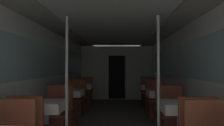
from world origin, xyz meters
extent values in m
cube|color=silver|center=(-1.42, 3.50, 1.04)|extent=(0.05, 9.79, 2.07)
cube|color=#9EC6D1|center=(-1.41, 3.50, 1.41)|extent=(0.03, 9.01, 0.69)
cube|color=silver|center=(1.42, 3.50, 1.04)|extent=(0.05, 9.79, 2.07)
cube|color=#9EC6D1|center=(1.41, 3.50, 1.41)|extent=(0.03, 9.01, 0.69)
cube|color=silver|center=(0.00, 3.50, 2.12)|extent=(2.85, 9.79, 0.04)
cube|color=#999993|center=(-1.17, 3.50, 2.09)|extent=(0.51, 9.40, 0.03)
cube|color=#999993|center=(1.17, 3.50, 2.09)|extent=(0.51, 9.40, 0.03)
cube|color=#A8A8A3|center=(0.00, 7.56, 1.04)|extent=(2.79, 0.08, 2.07)
cube|color=black|center=(0.00, 7.52, 0.87)|extent=(0.64, 0.01, 1.66)
cube|color=brown|center=(-1.05, 1.46, 0.69)|extent=(0.45, 0.04, 0.47)
cylinder|color=#B7B7BC|center=(-1.05, 2.43, 0.37)|extent=(0.12, 0.12, 0.70)
cube|color=#93704C|center=(-1.05, 2.43, 0.73)|extent=(0.55, 0.55, 0.02)
cube|color=white|center=(-1.05, 2.43, 0.67)|extent=(0.59, 0.59, 0.15)
cube|color=brown|center=(-1.05, 1.69, 0.69)|extent=(0.45, 0.04, 0.47)
cube|color=brown|center=(-1.05, 2.96, 0.20)|extent=(0.39, 0.39, 0.41)
cube|color=brown|center=(-1.05, 2.96, 0.43)|extent=(0.45, 0.45, 0.05)
cube|color=brown|center=(-1.05, 3.16, 0.69)|extent=(0.45, 0.04, 0.47)
cylinder|color=silver|center=(-0.71, 2.43, 1.04)|extent=(0.05, 0.05, 2.07)
cylinder|color=#4C4C51|center=(-1.05, 4.13, 0.01)|extent=(0.36, 0.36, 0.01)
cylinder|color=#B7B7BC|center=(-1.05, 4.13, 0.37)|extent=(0.12, 0.12, 0.70)
cube|color=#93704C|center=(-1.05, 4.13, 0.73)|extent=(0.55, 0.55, 0.02)
cube|color=white|center=(-1.05, 4.13, 0.67)|extent=(0.59, 0.59, 0.15)
cube|color=brown|center=(-1.05, 3.60, 0.20)|extent=(0.39, 0.39, 0.41)
cube|color=brown|center=(-1.05, 3.60, 0.43)|extent=(0.45, 0.45, 0.05)
cube|color=brown|center=(-1.05, 3.39, 0.69)|extent=(0.45, 0.04, 0.47)
cube|color=brown|center=(-1.05, 4.66, 0.20)|extent=(0.39, 0.39, 0.41)
cube|color=brown|center=(-1.05, 4.66, 0.43)|extent=(0.45, 0.45, 0.05)
cube|color=brown|center=(-1.05, 4.87, 0.69)|extent=(0.45, 0.04, 0.47)
cylinder|color=#4C4C51|center=(-1.05, 5.84, 0.01)|extent=(0.36, 0.36, 0.01)
cylinder|color=#B7B7BC|center=(-1.05, 5.84, 0.37)|extent=(0.12, 0.12, 0.70)
cube|color=#93704C|center=(-1.05, 5.84, 0.73)|extent=(0.55, 0.55, 0.02)
cube|color=white|center=(-1.05, 5.84, 0.67)|extent=(0.59, 0.59, 0.15)
cube|color=brown|center=(-1.05, 5.31, 0.20)|extent=(0.39, 0.39, 0.41)
cube|color=brown|center=(-1.05, 5.31, 0.43)|extent=(0.45, 0.45, 0.05)
cube|color=brown|center=(-1.05, 5.10, 0.69)|extent=(0.45, 0.04, 0.47)
cube|color=brown|center=(-1.05, 6.37, 0.20)|extent=(0.39, 0.39, 0.41)
cube|color=brown|center=(-1.05, 6.37, 0.43)|extent=(0.45, 0.45, 0.05)
cube|color=brown|center=(-1.05, 6.57, 0.69)|extent=(0.45, 0.04, 0.47)
cube|color=brown|center=(1.05, 1.46, 0.69)|extent=(0.45, 0.04, 0.47)
cylinder|color=#B7B7BC|center=(1.05, 2.43, 0.37)|extent=(0.12, 0.12, 0.70)
cube|color=#93704C|center=(1.05, 2.43, 0.73)|extent=(0.55, 0.55, 0.02)
cube|color=white|center=(1.05, 2.43, 0.67)|extent=(0.59, 0.59, 0.15)
cube|color=brown|center=(1.05, 1.69, 0.69)|extent=(0.45, 0.04, 0.47)
cube|color=brown|center=(1.05, 2.96, 0.43)|extent=(0.45, 0.45, 0.05)
cube|color=brown|center=(1.05, 3.16, 0.69)|extent=(0.45, 0.04, 0.47)
cylinder|color=silver|center=(0.71, 2.43, 1.04)|extent=(0.05, 0.05, 2.07)
cylinder|color=#4C4C51|center=(1.05, 4.13, 0.01)|extent=(0.36, 0.36, 0.01)
cylinder|color=#B7B7BC|center=(1.05, 4.13, 0.37)|extent=(0.12, 0.12, 0.70)
cube|color=#93704C|center=(1.05, 4.13, 0.73)|extent=(0.55, 0.55, 0.02)
cube|color=white|center=(1.05, 4.13, 0.67)|extent=(0.59, 0.59, 0.15)
cube|color=brown|center=(1.05, 3.60, 0.20)|extent=(0.39, 0.39, 0.41)
cube|color=brown|center=(1.05, 3.60, 0.43)|extent=(0.45, 0.45, 0.05)
cube|color=brown|center=(1.05, 3.39, 0.69)|extent=(0.45, 0.04, 0.47)
cube|color=brown|center=(1.05, 4.66, 0.20)|extent=(0.39, 0.39, 0.41)
cube|color=brown|center=(1.05, 4.66, 0.43)|extent=(0.45, 0.45, 0.05)
cube|color=brown|center=(1.05, 4.87, 0.69)|extent=(0.45, 0.04, 0.47)
cylinder|color=#4C4C51|center=(1.05, 5.84, 0.01)|extent=(0.36, 0.36, 0.01)
cylinder|color=#B7B7BC|center=(1.05, 5.84, 0.37)|extent=(0.12, 0.12, 0.70)
cube|color=#93704C|center=(1.05, 5.84, 0.73)|extent=(0.55, 0.55, 0.02)
cube|color=white|center=(1.05, 5.84, 0.67)|extent=(0.59, 0.59, 0.15)
cube|color=brown|center=(1.05, 5.31, 0.20)|extent=(0.39, 0.39, 0.41)
cube|color=brown|center=(1.05, 5.31, 0.43)|extent=(0.45, 0.45, 0.05)
cube|color=brown|center=(1.05, 5.10, 0.69)|extent=(0.45, 0.04, 0.47)
cube|color=brown|center=(1.05, 6.37, 0.20)|extent=(0.39, 0.39, 0.41)
cube|color=brown|center=(1.05, 6.37, 0.43)|extent=(0.45, 0.45, 0.05)
cube|color=brown|center=(1.05, 6.57, 0.69)|extent=(0.45, 0.04, 0.47)
camera|label=1|loc=(0.12, -0.96, 1.28)|focal=35.00mm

